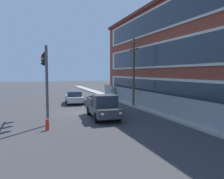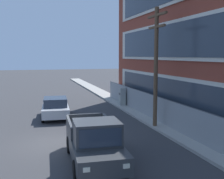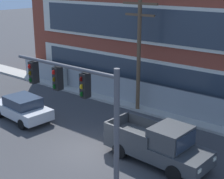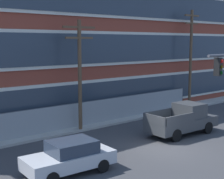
# 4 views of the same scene
# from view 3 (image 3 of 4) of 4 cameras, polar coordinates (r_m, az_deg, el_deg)

# --- Properties ---
(ground_plane) EXTENTS (160.00, 160.00, 0.00)m
(ground_plane) POSITION_cam_3_polar(r_m,az_deg,el_deg) (18.22, -3.95, -10.24)
(ground_plane) COLOR #38383A
(sidewalk_building_side) EXTENTS (80.00, 1.75, 0.16)m
(sidewalk_building_side) POSITION_cam_3_polar(r_m,az_deg,el_deg) (23.37, 8.00, -3.65)
(sidewalk_building_side) COLOR #9E9B93
(sidewalk_building_side) RESTS_ON ground
(chain_link_fence) EXTENTS (25.35, 0.06, 1.88)m
(chain_link_fence) POSITION_cam_3_polar(r_m,az_deg,el_deg) (24.07, 4.46, -0.66)
(chain_link_fence) COLOR gray
(chain_link_fence) RESTS_ON ground
(traffic_signal_mast) EXTENTS (5.27, 0.43, 5.81)m
(traffic_signal_mast) POSITION_cam_3_polar(r_m,az_deg,el_deg) (12.63, -5.23, -2.23)
(traffic_signal_mast) COLOR #4C4C51
(traffic_signal_mast) RESTS_ON ground
(pickup_truck_dark_grey) EXTENTS (5.43, 2.29, 2.05)m
(pickup_truck_dark_grey) POSITION_cam_3_polar(r_m,az_deg,el_deg) (16.89, 7.86, -9.09)
(pickup_truck_dark_grey) COLOR #383A3D
(pickup_truck_dark_grey) RESTS_ON ground
(sedan_silver) EXTENTS (4.42, 2.21, 1.56)m
(sedan_silver) POSITION_cam_3_polar(r_m,az_deg,el_deg) (22.52, -14.70, -2.95)
(sedan_silver) COLOR #B2B5BA
(sedan_silver) RESTS_ON ground
(utility_pole_near_corner) EXTENTS (2.57, 0.26, 7.64)m
(utility_pole_near_corner) POSITION_cam_3_polar(r_m,az_deg,el_deg) (22.39, 4.50, 6.74)
(utility_pole_near_corner) COLOR brown
(utility_pole_near_corner) RESTS_ON ground
(electrical_cabinet) EXTENTS (0.60, 0.52, 1.72)m
(electrical_cabinet) POSITION_cam_3_polar(r_m,az_deg,el_deg) (28.47, -8.24, 1.93)
(electrical_cabinet) COLOR #939993
(electrical_cabinet) RESTS_ON ground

